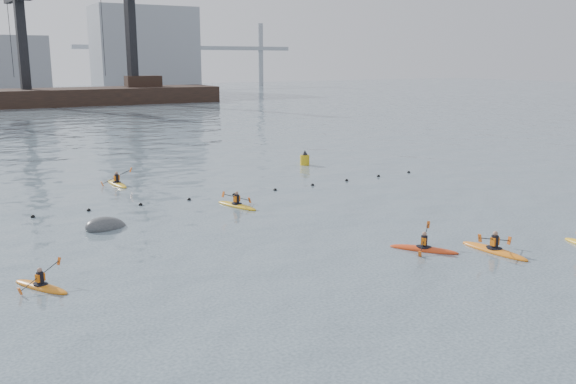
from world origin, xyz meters
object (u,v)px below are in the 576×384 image
(kayaker_0, at_px, (424,248))
(nav_buoy, at_px, (305,160))
(kayaker_3, at_px, (237,205))
(kayaker_5, at_px, (117,183))
(kayaker_2, at_px, (41,286))
(kayaker_4, at_px, (494,250))
(mooring_buoy, at_px, (106,228))

(kayaker_0, height_order, nav_buoy, nav_buoy)
(kayaker_0, relative_size, kayaker_3, 0.87)
(kayaker_5, bearing_deg, kayaker_2, -118.05)
(kayaker_2, xyz_separation_m, kayaker_5, (7.66, 18.20, 0.01))
(nav_buoy, bearing_deg, kayaker_5, -178.66)
(kayaker_2, height_order, kayaker_4, kayaker_4)
(kayaker_0, xyz_separation_m, nav_buoy, (7.35, 22.34, 0.33))
(mooring_buoy, bearing_deg, kayaker_4, -42.20)
(mooring_buoy, bearing_deg, kayaker_3, 6.20)
(kayaker_0, relative_size, nav_buoy, 2.04)
(kayaker_3, distance_m, kayaker_5, 10.97)
(kayaker_4, bearing_deg, mooring_buoy, -48.03)
(kayaker_2, relative_size, mooring_buoy, 1.19)
(kayaker_0, bearing_deg, nav_buoy, 33.77)
(kayaker_3, distance_m, kayaker_4, 15.13)
(kayaker_0, relative_size, kayaker_2, 1.03)
(kayaker_3, bearing_deg, nav_buoy, 26.20)
(kayaker_2, height_order, kayaker_5, kayaker_5)
(kayaker_3, bearing_deg, kayaker_0, -89.45)
(kayaker_4, relative_size, kayaker_5, 1.06)
(kayaker_0, height_order, mooring_buoy, kayaker_0)
(kayaker_3, height_order, kayaker_4, kayaker_3)
(nav_buoy, bearing_deg, mooring_buoy, -149.34)
(kayaker_3, xyz_separation_m, kayaker_4, (6.35, -13.73, 0.01))
(kayaker_3, relative_size, kayaker_4, 0.94)
(kayaker_3, height_order, mooring_buoy, kayaker_3)
(kayaker_3, bearing_deg, kayaker_2, -162.87)
(kayaker_4, bearing_deg, kayaker_2, -22.59)
(mooring_buoy, xyz_separation_m, nav_buoy, (18.96, 11.24, 0.42))
(kayaker_4, distance_m, nav_buoy, 24.58)
(kayaker_0, relative_size, mooring_buoy, 1.23)
(kayaker_4, bearing_deg, nav_buoy, -106.99)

